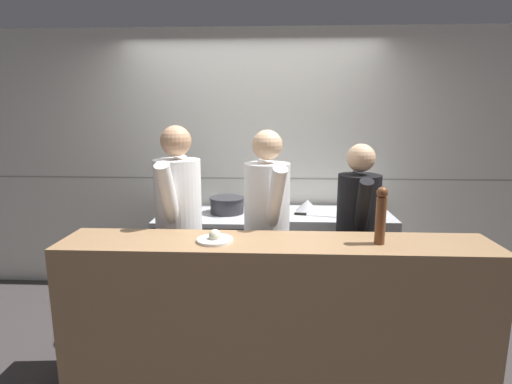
# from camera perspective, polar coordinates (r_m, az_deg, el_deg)

# --- Properties ---
(ground_plane) EXTENTS (14.00, 14.00, 0.00)m
(ground_plane) POSITION_cam_1_polar(r_m,az_deg,el_deg) (3.22, -1.92, -22.76)
(ground_plane) COLOR #383333
(wall_back_tiled) EXTENTS (8.00, 0.06, 2.60)m
(wall_back_tiled) POSITION_cam_1_polar(r_m,az_deg,el_deg) (4.04, -0.52, 4.14)
(wall_back_tiled) COLOR silver
(wall_back_tiled) RESTS_ON ground_plane
(oven_range) EXTENTS (0.82, 0.71, 0.87)m
(oven_range) POSITION_cam_1_polar(r_m,az_deg,el_deg) (3.91, -7.37, -9.26)
(oven_range) COLOR #38383D
(oven_range) RESTS_ON ground_plane
(prep_counter) EXTENTS (1.26, 0.65, 0.89)m
(prep_counter) POSITION_cam_1_polar(r_m,az_deg,el_deg) (3.87, 9.22, -9.40)
(prep_counter) COLOR #B7BABF
(prep_counter) RESTS_ON ground_plane
(pass_counter) EXTENTS (2.70, 0.45, 1.02)m
(pass_counter) POSITION_cam_1_polar(r_m,az_deg,el_deg) (2.71, 2.75, -17.39)
(pass_counter) COLOR #93704C
(pass_counter) RESTS_ON ground_plane
(stock_pot) EXTENTS (0.24, 0.24, 0.14)m
(stock_pot) POSITION_cam_1_polar(r_m,az_deg,el_deg) (3.85, -9.71, -1.69)
(stock_pot) COLOR #2D2D33
(stock_pot) RESTS_ON oven_range
(sauce_pot) EXTENTS (0.33, 0.33, 0.15)m
(sauce_pot) POSITION_cam_1_polar(r_m,az_deg,el_deg) (3.76, -4.15, -1.80)
(sauce_pot) COLOR #2D2D33
(sauce_pot) RESTS_ON oven_range
(mixing_bowl_steel) EXTENTS (0.22, 0.22, 0.10)m
(mixing_bowl_steel) POSITION_cam_1_polar(r_m,az_deg,el_deg) (3.79, 7.35, -1.90)
(mixing_bowl_steel) COLOR #B7BABF
(mixing_bowl_steel) RESTS_ON prep_counter
(chefs_knife) EXTENTS (0.40, 0.11, 0.02)m
(chefs_knife) POSITION_cam_1_polar(r_m,az_deg,el_deg) (3.62, 8.09, -3.28)
(chefs_knife) COLOR #B7BABF
(chefs_knife) RESTS_ON prep_counter
(plated_dish_main) EXTENTS (0.23, 0.23, 0.08)m
(plated_dish_main) POSITION_cam_1_polar(r_m,az_deg,el_deg) (2.50, -5.89, -6.61)
(plated_dish_main) COLOR white
(plated_dish_main) RESTS_ON pass_counter
(pepper_mill) EXTENTS (0.07, 0.07, 0.35)m
(pepper_mill) POSITION_cam_1_polar(r_m,az_deg,el_deg) (2.51, 17.41, -3.09)
(pepper_mill) COLOR brown
(pepper_mill) RESTS_ON pass_counter
(chef_head_cook) EXTENTS (0.37, 0.75, 1.71)m
(chef_head_cook) POSITION_cam_1_polar(r_m,az_deg,el_deg) (3.10, -10.92, -4.81)
(chef_head_cook) COLOR black
(chef_head_cook) RESTS_ON ground_plane
(chef_sous) EXTENTS (0.43, 0.73, 1.68)m
(chef_sous) POSITION_cam_1_polar(r_m,az_deg,el_deg) (3.04, 1.55, -5.29)
(chef_sous) COLOR black
(chef_sous) RESTS_ON ground_plane
(chef_line) EXTENTS (0.34, 0.69, 1.58)m
(chef_line) POSITION_cam_1_polar(r_m,az_deg,el_deg) (3.16, 14.23, -6.06)
(chef_line) COLOR black
(chef_line) RESTS_ON ground_plane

